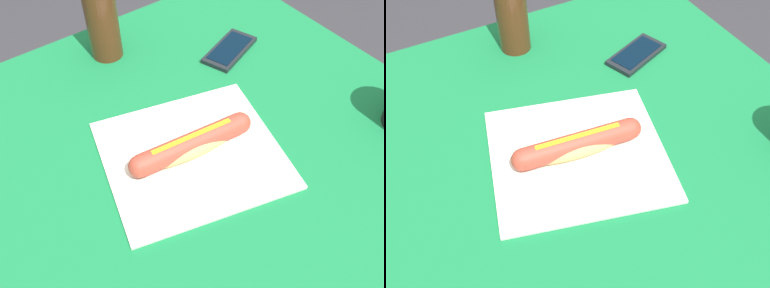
% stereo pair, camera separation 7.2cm
% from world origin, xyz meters
% --- Properties ---
extents(dining_table, '(0.99, 0.86, 0.75)m').
position_xyz_m(dining_table, '(0.00, 0.00, 0.60)').
color(dining_table, brown).
rests_on(dining_table, ground).
extents(paper_wrapper, '(0.35, 0.33, 0.01)m').
position_xyz_m(paper_wrapper, '(-0.03, 0.01, 0.75)').
color(paper_wrapper, silver).
rests_on(paper_wrapper, dining_table).
extents(hot_dog, '(0.23, 0.07, 0.04)m').
position_xyz_m(hot_dog, '(-0.03, 0.01, 0.78)').
color(hot_dog, tan).
rests_on(hot_dog, paper_wrapper).
extents(cell_phone, '(0.14, 0.10, 0.01)m').
position_xyz_m(cell_phone, '(-0.26, -0.17, 0.75)').
color(cell_phone, black).
rests_on(cell_phone, dining_table).
extents(soda_bottle, '(0.06, 0.06, 0.25)m').
position_xyz_m(soda_bottle, '(-0.05, -0.32, 0.85)').
color(soda_bottle, '#4C2814').
rests_on(soda_bottle, dining_table).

